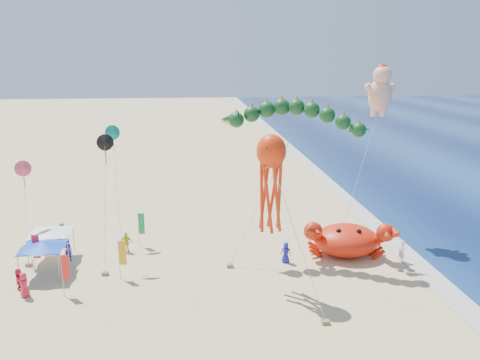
# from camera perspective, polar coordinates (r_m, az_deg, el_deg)

# --- Properties ---
(ground) EXTENTS (320.00, 320.00, 0.00)m
(ground) POSITION_cam_1_polar(r_m,az_deg,el_deg) (38.42, 3.33, -10.10)
(ground) COLOR #D1B784
(ground) RESTS_ON ground
(foam_strip) EXTENTS (320.00, 320.00, 0.00)m
(foam_strip) POSITION_cam_1_polar(r_m,az_deg,el_deg) (41.94, 19.94, -8.80)
(foam_strip) COLOR silver
(foam_strip) RESTS_ON ground
(crab_inflatable) EXTENTS (7.34, 5.31, 3.22)m
(crab_inflatable) POSITION_cam_1_polar(r_m,az_deg,el_deg) (40.30, 12.88, -7.05)
(crab_inflatable) COLOR red
(crab_inflatable) RESTS_ON ground
(dragon_kite) EXTENTS (11.67, 4.57, 12.54)m
(dragon_kite) POSITION_cam_1_polar(r_m,az_deg,el_deg) (37.36, 6.59, 7.17)
(dragon_kite) COLOR #103C19
(dragon_kite) RESTS_ON ground
(cherub_kite) EXTENTS (5.03, 3.30, 15.57)m
(cherub_kite) POSITION_cam_1_polar(r_m,az_deg,el_deg) (43.62, 16.76, 10.54)
(cherub_kite) COLOR #FAB598
(cherub_kite) RESTS_ON ground
(octopus_kite) EXTENTS (3.96, 6.47, 11.15)m
(octopus_kite) POSITION_cam_1_polar(r_m,az_deg,el_deg) (32.05, 3.80, 0.52)
(octopus_kite) COLOR red
(octopus_kite) RESTS_ON ground
(canopy_blue) EXTENTS (3.35, 3.35, 2.71)m
(canopy_blue) POSITION_cam_1_polar(r_m,az_deg,el_deg) (38.53, -22.91, -7.29)
(canopy_blue) COLOR gray
(canopy_blue) RESTS_ON ground
(canopy_white) EXTENTS (3.41, 3.41, 2.71)m
(canopy_white) POSITION_cam_1_polar(r_m,az_deg,el_deg) (41.23, -22.16, -5.78)
(canopy_white) COLOR gray
(canopy_white) RESTS_ON ground
(feather_flags) EXTENTS (8.08, 8.48, 3.20)m
(feather_flags) POSITION_cam_1_polar(r_m,az_deg,el_deg) (37.89, -17.47, -7.85)
(feather_flags) COLOR gray
(feather_flags) RESTS_ON ground
(beachgoers) EXTENTS (29.77, 11.63, 1.84)m
(beachgoers) POSITION_cam_1_polar(r_m,az_deg,el_deg) (39.38, -15.36, -8.62)
(beachgoers) COLOR silver
(beachgoers) RESTS_ON ground
(small_kites) EXTENTS (8.42, 8.11, 10.44)m
(small_kites) POSITION_cam_1_polar(r_m,az_deg,el_deg) (40.44, -18.75, 2.39)
(small_kites) COLOR black
(small_kites) RESTS_ON ground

